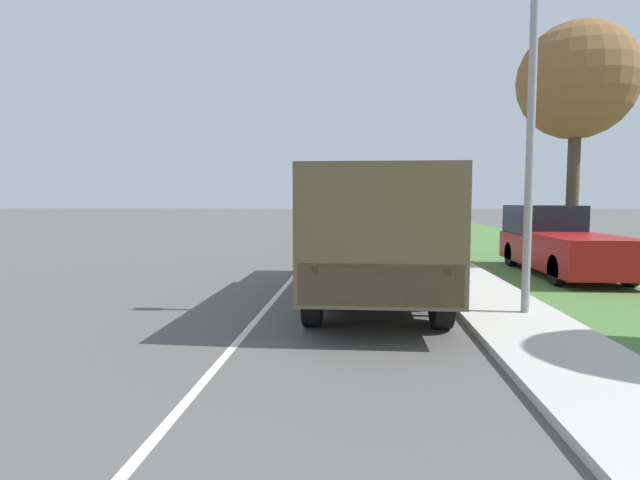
{
  "coord_description": "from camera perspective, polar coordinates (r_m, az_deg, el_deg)",
  "views": [
    {
      "loc": [
        1.79,
        0.82,
        2.1
      ],
      "look_at": [
        0.84,
        13.11,
        1.12
      ],
      "focal_mm": 28.0,
      "sensor_mm": 36.0,
      "label": 1
    }
  ],
  "objects": [
    {
      "name": "ground_plane",
      "position": [
        39.28,
        1.82,
        1.46
      ],
      "size": [
        180.0,
        180.0,
        0.0
      ],
      "primitive_type": "plane",
      "color": "#565451"
    },
    {
      "name": "lane_centre_stripe",
      "position": [
        39.28,
        1.82,
        1.46
      ],
      "size": [
        0.12,
        120.0,
        0.0
      ],
      "color": "silver",
      "rests_on": "ground"
    },
    {
      "name": "sidewalk_right",
      "position": [
        39.33,
        8.39,
        1.5
      ],
      "size": [
        1.8,
        120.0,
        0.12
      ],
      "color": "beige",
      "rests_on": "ground"
    },
    {
      "name": "grass_strip_right",
      "position": [
        39.87,
        14.71,
        1.37
      ],
      "size": [
        7.0,
        120.0,
        0.02
      ],
      "color": "#4C7538",
      "rests_on": "ground"
    },
    {
      "name": "military_truck",
      "position": [
        10.67,
        6.05,
        1.45
      ],
      "size": [
        2.42,
        7.77,
        2.64
      ],
      "color": "#545B3D",
      "rests_on": "ground"
    },
    {
      "name": "car_nearest_ahead",
      "position": [
        24.09,
        3.65,
        1.06
      ],
      "size": [
        1.8,
        4.05,
        1.43
      ],
      "color": "black",
      "rests_on": "ground"
    },
    {
      "name": "car_second_ahead",
      "position": [
        39.64,
        4.22,
        2.5
      ],
      "size": [
        1.83,
        4.58,
        1.58
      ],
      "color": "black",
      "rests_on": "ground"
    },
    {
      "name": "pickup_truck",
      "position": [
        15.87,
        25.57,
        -0.24
      ],
      "size": [
        1.94,
        5.6,
        1.94
      ],
      "color": "maroon",
      "rests_on": "grass_strip_right"
    },
    {
      "name": "lamp_post",
      "position": [
        9.59,
        21.77,
        15.71
      ],
      "size": [
        1.69,
        0.24,
        6.47
      ],
      "color": "gray",
      "rests_on": "sidewalk_right"
    },
    {
      "name": "tree_mid_right",
      "position": [
        18.34,
        27.3,
        15.74
      ],
      "size": [
        3.64,
        3.64,
        7.67
      ],
      "color": "#4C3D2D",
      "rests_on": "grass_strip_right"
    }
  ]
}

